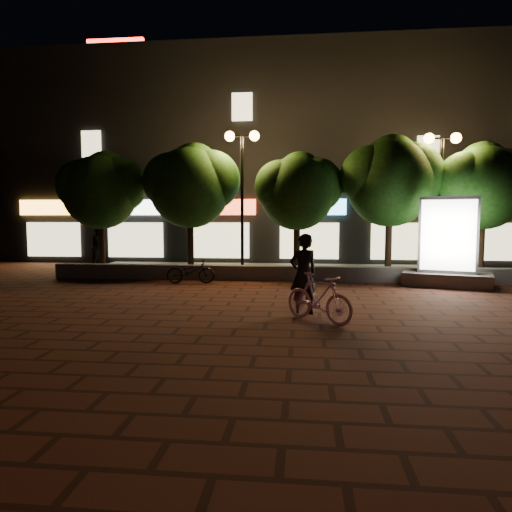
# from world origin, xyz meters

# --- Properties ---
(ground) EXTENTS (80.00, 80.00, 0.00)m
(ground) POSITION_xyz_m (0.00, 0.00, 0.00)
(ground) COLOR #4F2618
(ground) RESTS_ON ground
(retaining_wall) EXTENTS (16.00, 0.45, 0.50)m
(retaining_wall) POSITION_xyz_m (0.00, 4.00, 0.25)
(retaining_wall) COLOR slate
(retaining_wall) RESTS_ON ground
(sidewalk) EXTENTS (16.00, 5.00, 0.08)m
(sidewalk) POSITION_xyz_m (0.00, 6.50, 0.04)
(sidewalk) COLOR slate
(sidewalk) RESTS_ON ground
(building_block) EXTENTS (28.00, 8.12, 11.30)m
(building_block) POSITION_xyz_m (-0.01, 12.99, 5.00)
(building_block) COLOR black
(building_block) RESTS_ON ground
(tree_far_left) EXTENTS (3.36, 2.80, 4.63)m
(tree_far_left) POSITION_xyz_m (-6.95, 5.46, 3.29)
(tree_far_left) COLOR black
(tree_far_left) RESTS_ON sidewalk
(tree_left) EXTENTS (3.60, 3.00, 4.89)m
(tree_left) POSITION_xyz_m (-3.45, 5.46, 3.44)
(tree_left) COLOR black
(tree_left) RESTS_ON sidewalk
(tree_mid) EXTENTS (3.24, 2.70, 4.50)m
(tree_mid) POSITION_xyz_m (0.55, 5.46, 3.22)
(tree_mid) COLOR black
(tree_mid) RESTS_ON sidewalk
(tree_right) EXTENTS (3.72, 3.10, 5.07)m
(tree_right) POSITION_xyz_m (3.86, 5.46, 3.57)
(tree_right) COLOR black
(tree_right) RESTS_ON sidewalk
(tree_far_right) EXTENTS (3.48, 2.90, 4.76)m
(tree_far_right) POSITION_xyz_m (7.05, 5.46, 3.37)
(tree_far_right) COLOR black
(tree_far_right) RESTS_ON sidewalk
(street_lamp_left) EXTENTS (1.26, 0.36, 5.18)m
(street_lamp_left) POSITION_xyz_m (-1.50, 5.20, 4.03)
(street_lamp_left) COLOR black
(street_lamp_left) RESTS_ON sidewalk
(street_lamp_right) EXTENTS (1.26, 0.36, 4.98)m
(street_lamp_right) POSITION_xyz_m (5.50, 5.20, 3.89)
(street_lamp_right) COLOR black
(street_lamp_right) RESTS_ON sidewalk
(ad_kiosk) EXTENTS (2.86, 2.04, 2.80)m
(ad_kiosk) POSITION_xyz_m (5.22, 3.26, 1.13)
(ad_kiosk) COLOR slate
(ad_kiosk) RESTS_ON ground
(scooter_pink) EXTENTS (1.60, 1.45, 1.01)m
(scooter_pink) POSITION_xyz_m (1.06, -2.01, 0.51)
(scooter_pink) COLOR #EF9EC5
(scooter_pink) RESTS_ON ground
(rider) EXTENTS (0.78, 0.68, 1.81)m
(rider) POSITION_xyz_m (0.75, -1.32, 0.90)
(rider) COLOR black
(rider) RESTS_ON ground
(scooter_parked) EXTENTS (1.61, 0.74, 0.82)m
(scooter_parked) POSITION_xyz_m (-2.90, 3.00, 0.41)
(scooter_parked) COLOR black
(scooter_parked) RESTS_ON ground
(pedestrian) EXTENTS (0.70, 0.89, 1.78)m
(pedestrian) POSITION_xyz_m (-7.50, 6.28, 0.97)
(pedestrian) COLOR black
(pedestrian) RESTS_ON sidewalk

